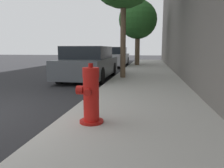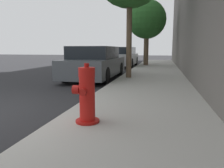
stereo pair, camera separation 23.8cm
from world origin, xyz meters
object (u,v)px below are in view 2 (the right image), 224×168
parked_car_near (95,63)px  parked_car_mid (122,57)px  fire_hydrant (87,96)px  street_tree_far (147,20)px

parked_car_near → parked_car_mid: 6.69m
parked_car_mid → fire_hydrant: bearing=-82.2°
parked_car_near → street_tree_far: (1.58, 6.85, 2.55)m
fire_hydrant → parked_car_mid: bearing=97.8°
fire_hydrant → street_tree_far: bearing=90.1°
fire_hydrant → street_tree_far: street_tree_far is taller
fire_hydrant → parked_car_mid: size_ratio=0.21×
parked_car_near → parked_car_mid: (-0.08, 6.69, 0.02)m
street_tree_far → parked_car_mid: bearing=-174.6°
fire_hydrant → parked_car_near: parked_car_near is taller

